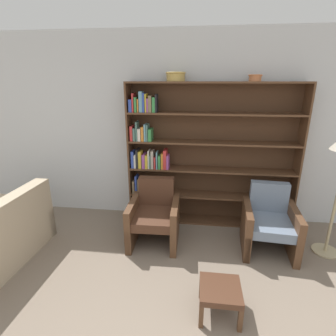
{
  "coord_description": "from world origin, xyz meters",
  "views": [
    {
      "loc": [
        0.02,
        -1.05,
        2.08
      ],
      "look_at": [
        -0.39,
        2.29,
        0.95
      ],
      "focal_mm": 28.0,
      "sensor_mm": 36.0,
      "label": 1
    }
  ],
  "objects_px": {
    "bookshelf": "(195,158)",
    "footstool": "(220,292)",
    "bowl_brass": "(176,76)",
    "armchair_cushioned": "(269,222)",
    "armchair_leather": "(154,215)",
    "bowl_stoneware": "(255,77)"
  },
  "relations": [
    {
      "from": "bowl_brass",
      "to": "armchair_cushioned",
      "type": "relative_size",
      "value": 0.33
    },
    {
      "from": "bowl_stoneware",
      "to": "footstool",
      "type": "height_order",
      "value": "bowl_stoneware"
    },
    {
      "from": "bowl_stoneware",
      "to": "armchair_cushioned",
      "type": "bearing_deg",
      "value": -67.64
    },
    {
      "from": "bowl_brass",
      "to": "bowl_stoneware",
      "type": "xyz_separation_m",
      "value": [
        1.02,
        0.0,
        -0.02
      ]
    },
    {
      "from": "bookshelf",
      "to": "armchair_cushioned",
      "type": "bearing_deg",
      "value": -32.09
    },
    {
      "from": "bowl_stoneware",
      "to": "bowl_brass",
      "type": "bearing_deg",
      "value": 180.0
    },
    {
      "from": "footstool",
      "to": "bookshelf",
      "type": "bearing_deg",
      "value": 99.72
    },
    {
      "from": "bookshelf",
      "to": "armchair_leather",
      "type": "bearing_deg",
      "value": -129.59
    },
    {
      "from": "bowl_stoneware",
      "to": "footstool",
      "type": "bearing_deg",
      "value": -104.28
    },
    {
      "from": "bookshelf",
      "to": "footstool",
      "type": "height_order",
      "value": "bookshelf"
    },
    {
      "from": "armchair_leather",
      "to": "bowl_stoneware",
      "type": "bearing_deg",
      "value": -156.05
    },
    {
      "from": "bookshelf",
      "to": "bowl_stoneware",
      "type": "relative_size",
      "value": 13.55
    },
    {
      "from": "bowl_brass",
      "to": "bowl_stoneware",
      "type": "distance_m",
      "value": 1.02
    },
    {
      "from": "bowl_brass",
      "to": "armchair_cushioned",
      "type": "distance_m",
      "value": 2.25
    },
    {
      "from": "bowl_brass",
      "to": "armchair_leather",
      "type": "bearing_deg",
      "value": -109.83
    },
    {
      "from": "bookshelf",
      "to": "armchair_cushioned",
      "type": "distance_m",
      "value": 1.31
    },
    {
      "from": "bookshelf",
      "to": "bowl_brass",
      "type": "distance_m",
      "value": 1.17
    },
    {
      "from": "footstool",
      "to": "armchair_leather",
      "type": "bearing_deg",
      "value": 125.6
    },
    {
      "from": "armchair_cushioned",
      "to": "footstool",
      "type": "xyz_separation_m",
      "value": [
        -0.68,
        -1.12,
        -0.12
      ]
    },
    {
      "from": "bowl_stoneware",
      "to": "armchair_cushioned",
      "type": "height_order",
      "value": "bowl_stoneware"
    },
    {
      "from": "bookshelf",
      "to": "bowl_brass",
      "type": "bearing_deg",
      "value": -175.96
    },
    {
      "from": "bowl_stoneware",
      "to": "armchair_leather",
      "type": "height_order",
      "value": "bowl_stoneware"
    }
  ]
}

